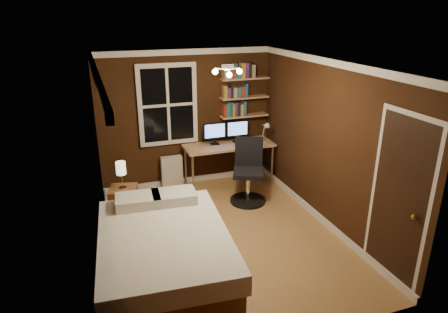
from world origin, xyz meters
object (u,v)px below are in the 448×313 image
object	(u,v)px
radiator	(172,172)
desk_lamp	(265,132)
desk	(229,147)
monitor_left	(215,134)
nightstand	(124,203)
office_chair	(248,177)
bed	(164,251)
monitor_right	(237,131)
bedside_lamp	(122,175)

from	to	relation	value
radiator	desk_lamp	bearing A→B (deg)	-13.91
desk	desk_lamp	bearing A→B (deg)	-16.96
monitor_left	desk_lamp	xyz separation A→B (m)	(0.89, -0.28, 0.01)
nightstand	radiator	distance (m)	1.36
desk	office_chair	xyz separation A→B (m)	(0.07, -0.79, -0.29)
desk	nightstand	bearing A→B (deg)	-160.24
nightstand	monitor_left	xyz separation A→B (m)	(1.77, 0.81, 0.73)
bed	office_chair	xyz separation A→B (m)	(1.76, 1.52, 0.12)
desk_lamp	monitor_right	bearing A→B (deg)	147.75
monitor_left	bed	bearing A→B (deg)	-121.12
nightstand	monitor_right	xyz separation A→B (m)	(2.22, 0.81, 0.73)
nightstand	monitor_right	world-z (taller)	monitor_right
desk	monitor_right	xyz separation A→B (m)	(0.20, 0.08, 0.27)
nightstand	desk	size ratio (longest dim) A/B	0.32
nightstand	radiator	bearing A→B (deg)	56.85
nightstand	office_chair	bearing A→B (deg)	10.74
bedside_lamp	monitor_right	world-z (taller)	monitor_right
bedside_lamp	office_chair	bearing A→B (deg)	-1.83
radiator	office_chair	bearing A→B (deg)	-42.35
bed	desk_lamp	size ratio (longest dim) A/B	5.13
bedside_lamp	monitor_right	distance (m)	2.38
desk	monitor_left	distance (m)	0.37
radiator	desk_lamp	size ratio (longest dim) A/B	1.34
radiator	nightstand	bearing A→B (deg)	-135.72
desk_lamp	office_chair	world-z (taller)	desk_lamp
office_chair	monitor_right	bearing A→B (deg)	105.06
bedside_lamp	desk_lamp	bearing A→B (deg)	11.31
desk	monitor_left	world-z (taller)	monitor_left
bed	desk	world-z (taller)	desk
radiator	office_chair	xyz separation A→B (m)	(1.12, -1.02, 0.14)
monitor_right	desk_lamp	world-z (taller)	desk_lamp
office_chair	nightstand	bearing A→B (deg)	-158.28
monitor_left	desk_lamp	size ratio (longest dim) A/B	0.97
bedside_lamp	desk_lamp	distance (m)	2.73
nightstand	bedside_lamp	xyz separation A→B (m)	(0.00, 0.00, 0.48)
desk	monitor_right	size ratio (longest dim) A/B	3.92
desk	office_chair	distance (m)	0.85
nightstand	bedside_lamp	size ratio (longest dim) A/B	1.21
nightstand	monitor_left	world-z (taller)	monitor_left
bed	monitor_right	xyz separation A→B (m)	(1.89, 2.40, 0.68)
bed	desk_lamp	xyz separation A→B (m)	(2.33, 2.12, 0.70)
monitor_left	nightstand	bearing A→B (deg)	-155.47
monitor_left	monitor_right	bearing A→B (deg)	0.00
desk	bed	bearing A→B (deg)	-126.22
bed	desk	size ratio (longest dim) A/B	1.36
bed	monitor_left	world-z (taller)	monitor_left
nightstand	monitor_right	bearing A→B (deg)	32.61
monitor_right	radiator	bearing A→B (deg)	173.60
bedside_lamp	monitor_left	xyz separation A→B (m)	(1.77, 0.81, 0.25)
bed	monitor_right	size ratio (longest dim) A/B	5.32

